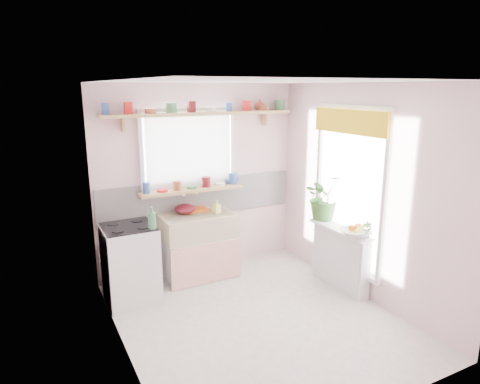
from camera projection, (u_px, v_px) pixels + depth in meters
room at (270, 175)px, 5.36m from camera, size 3.20×3.20×3.20m
sink_unit at (199, 245)px, 5.60m from camera, size 0.95×0.65×1.11m
cooker at (130, 263)px, 4.96m from camera, size 0.58×0.58×0.93m
radiator_ledge at (340, 257)px, 5.31m from camera, size 0.22×0.95×0.78m
windowsill at (192, 190)px, 5.59m from camera, size 1.40×0.22×0.04m
pine_shelf at (201, 114)px, 5.41m from camera, size 2.52×0.24×0.04m
shelf_crockery at (200, 108)px, 5.39m from camera, size 2.47×0.11×0.12m
sill_crockery at (191, 184)px, 5.56m from camera, size 1.35×0.11×0.12m
dish_tray at (194, 209)px, 5.68m from camera, size 0.38×0.30×0.04m
colander at (185, 209)px, 5.55m from camera, size 0.31×0.31×0.12m
jade_plant at (324, 197)px, 5.51m from camera, size 0.55×0.48×0.60m
fruit_bowl at (356, 233)px, 4.91m from camera, size 0.43×0.43×0.08m
herb_pot at (368, 229)px, 4.87m from camera, size 0.11×0.09×0.19m
soap_bottle_sink at (217, 206)px, 5.56m from camera, size 0.10×0.10×0.18m
sill_cup at (204, 183)px, 5.68m from camera, size 0.13×0.13×0.09m
sill_bowl at (231, 181)px, 5.90m from camera, size 0.26×0.26×0.07m
shelf_vase at (260, 105)px, 5.84m from camera, size 0.18×0.18×0.15m
cooker_bottle at (152, 218)px, 4.73m from camera, size 0.12×0.12×0.25m
fruit at (356, 228)px, 4.90m from camera, size 0.20×0.14×0.10m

